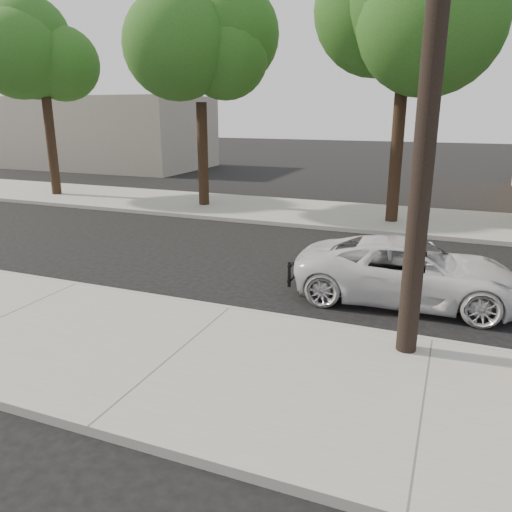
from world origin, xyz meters
TOP-DOWN VIEW (x-y plane):
  - ground at (0.00, 0.00)m, footprint 120.00×120.00m
  - near_sidewalk at (0.00, -4.30)m, footprint 90.00×4.40m
  - far_sidewalk at (0.00, 8.50)m, footprint 90.00×5.00m
  - curb_near at (0.00, -2.10)m, footprint 90.00×0.12m
  - building_far at (-20.00, 20.00)m, footprint 14.00×8.00m
  - utility_pole at (3.60, -2.70)m, footprint 1.40×0.34m
  - tree_a at (-13.80, 7.85)m, footprint 4.65×4.50m
  - tree_b at (-5.81, 8.06)m, footprint 4.34×4.20m
  - tree_c at (2.22, 7.64)m, footprint 4.96×4.80m
  - police_cruiser at (3.37, 0.07)m, footprint 5.02×2.47m

SIDE VIEW (x-z plane):
  - ground at x=0.00m, z-range 0.00..0.00m
  - near_sidewalk at x=0.00m, z-range 0.00..0.15m
  - far_sidewalk at x=0.00m, z-range 0.00..0.15m
  - curb_near at x=0.00m, z-range -0.01..0.15m
  - police_cruiser at x=3.37m, z-range 0.00..1.37m
  - building_far at x=-20.00m, z-range 0.00..5.00m
  - utility_pole at x=3.60m, z-range 0.20..9.20m
  - tree_b at x=-5.81m, z-range 1.93..10.38m
  - tree_a at x=-13.80m, z-range 2.03..11.03m
  - tree_c at x=2.22m, z-range 2.13..11.68m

